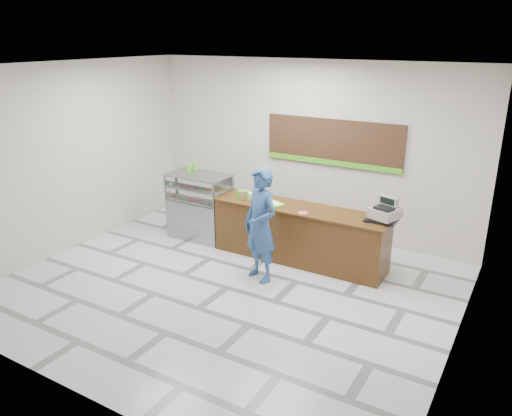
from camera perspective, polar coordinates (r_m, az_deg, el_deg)
The scene contains 16 objects.
floor at distance 8.31m, azimuth -3.37°, elevation -9.06°, with size 7.00×7.00×0.00m, color silver.
back_wall at distance 10.18m, azimuth 5.91°, elevation 6.74°, with size 7.00×7.00×0.00m, color beige.
ceiling at distance 7.33m, azimuth -3.92°, elevation 15.79°, with size 7.00×7.00×0.00m, color silver.
sales_counter at distance 9.07m, azimuth 4.93°, elevation -2.99°, with size 3.26×0.76×1.03m.
display_case at distance 10.10m, azimuth -6.45°, elevation 0.28°, with size 1.22×0.72×1.33m.
menu_board at distance 9.90m, azimuth 8.75°, elevation 7.34°, with size 2.80×0.06×0.90m.
cash_register at distance 8.43m, azimuth 14.55°, elevation -0.51°, with size 0.53×0.54×0.39m.
card_terminal at distance 8.39m, azimuth 12.61°, elevation -1.36°, with size 0.08×0.16×0.04m, color black.
serving_tray at distance 9.03m, azimuth 2.07°, elevation 0.52°, with size 0.41×0.36×0.02m.
napkin_box at distance 9.31m, azimuth -0.63°, elevation 1.41°, with size 0.13×0.13×0.11m, color white.
straw_cup at distance 9.41m, azimuth 0.68°, elevation 1.62°, with size 0.08×0.08×0.12m, color silver.
promo_box at distance 9.27m, azimuth -1.49°, elevation 1.52°, with size 0.19×0.13×0.17m, color #4AB51E.
donut_decal at distance 8.62m, azimuth 5.40°, elevation -0.53°, with size 0.18×0.18×0.00m, color #DF5274.
green_cup_left at distance 10.26m, azimuth -6.97°, elevation 4.80°, with size 0.09×0.09×0.14m, color #4AB51E.
green_cup_right at distance 10.18m, azimuth -7.70°, elevation 4.66°, with size 0.10×0.10×0.15m, color #4AB51E.
customer at distance 8.20m, azimuth 0.53°, elevation -1.97°, with size 0.71×0.46×1.94m, color #2D538B.
Camera 1 is at (4.12, -6.05, 3.94)m, focal length 35.00 mm.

